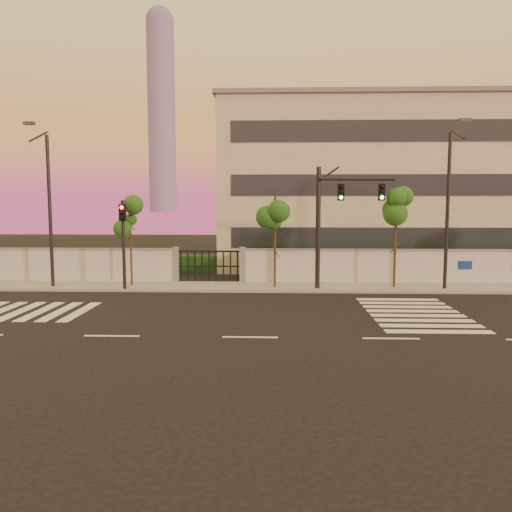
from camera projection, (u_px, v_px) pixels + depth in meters
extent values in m
plane|color=black|center=(250.00, 337.00, 17.80)|extent=(120.00, 120.00, 0.00)
cube|color=gray|center=(259.00, 287.00, 28.23)|extent=(60.00, 3.00, 0.15)
cube|color=#B5B7BD|center=(507.00, 268.00, 29.13)|extent=(31.00, 0.30, 2.00)
cube|color=slate|center=(508.00, 250.00, 29.02)|extent=(31.00, 0.36, 0.12)
cube|color=slate|center=(176.00, 265.00, 29.79)|extent=(0.35, 0.35, 2.20)
cube|color=slate|center=(243.00, 266.00, 29.65)|extent=(0.35, 0.35, 2.20)
cube|color=#103515|center=(401.00, 265.00, 31.81)|extent=(20.00, 2.00, 1.80)
cube|color=#103515|center=(17.00, 266.00, 32.69)|extent=(12.00, 1.80, 1.40)
cube|color=#103515|center=(218.00, 264.00, 34.74)|extent=(6.00, 1.50, 1.20)
cube|color=#B9AF9C|center=(379.00, 188.00, 38.74)|extent=(24.00, 12.00, 12.00)
cube|color=#262D38|center=(396.00, 238.00, 33.12)|extent=(22.00, 0.08, 1.40)
cube|color=#262D38|center=(398.00, 185.00, 32.75)|extent=(22.00, 0.08, 1.40)
cube|color=#262D38|center=(399.00, 131.00, 32.39)|extent=(22.00, 0.08, 1.40)
cube|color=slate|center=(381.00, 107.00, 38.10)|extent=(24.40, 12.40, 0.30)
cylinder|color=slate|center=(162.00, 118.00, 292.66)|extent=(16.00, 16.00, 110.00)
sphere|color=slate|center=(160.00, 21.00, 286.96)|extent=(16.00, 16.00, 16.00)
cube|color=silver|center=(1.00, 311.00, 22.16)|extent=(0.50, 4.00, 0.02)
cube|color=silver|center=(21.00, 311.00, 22.13)|extent=(0.50, 4.00, 0.02)
cube|color=silver|center=(40.00, 311.00, 22.10)|extent=(0.50, 4.00, 0.02)
cube|color=silver|center=(60.00, 311.00, 22.07)|extent=(0.50, 4.00, 0.02)
cube|color=silver|center=(80.00, 312.00, 22.04)|extent=(0.50, 4.00, 0.02)
cube|color=silver|center=(439.00, 332.00, 18.55)|extent=(4.00, 0.50, 0.02)
cube|color=silver|center=(431.00, 326.00, 19.45)|extent=(4.00, 0.50, 0.02)
cube|color=silver|center=(424.00, 321.00, 20.34)|extent=(4.00, 0.50, 0.02)
cube|color=silver|center=(418.00, 316.00, 21.24)|extent=(4.00, 0.50, 0.02)
cube|color=silver|center=(412.00, 311.00, 22.13)|extent=(4.00, 0.50, 0.02)
cube|color=silver|center=(407.00, 307.00, 23.03)|extent=(4.00, 0.50, 0.02)
cube|color=silver|center=(402.00, 303.00, 23.92)|extent=(4.00, 0.50, 0.02)
cube|color=silver|center=(397.00, 300.00, 24.81)|extent=(4.00, 0.50, 0.02)
cube|color=silver|center=(112.00, 336.00, 17.97)|extent=(2.00, 0.15, 0.01)
cube|color=silver|center=(250.00, 337.00, 17.80)|extent=(2.00, 0.15, 0.01)
cube|color=silver|center=(391.00, 339.00, 17.63)|extent=(2.00, 0.15, 0.01)
cylinder|color=#382314|center=(131.00, 242.00, 28.30)|extent=(0.12, 0.12, 5.21)
sphere|color=#164F16|center=(130.00, 214.00, 28.14)|extent=(1.08, 1.08, 1.08)
sphere|color=#164F16|center=(137.00, 228.00, 28.41)|extent=(0.82, 0.82, 0.82)
sphere|color=#164F16|center=(124.00, 224.00, 28.06)|extent=(0.78, 0.78, 0.78)
cylinder|color=#382314|center=(275.00, 243.00, 27.46)|extent=(0.13, 0.13, 5.16)
sphere|color=#164F16|center=(275.00, 215.00, 27.30)|extent=(1.22, 1.22, 1.22)
sphere|color=#164F16|center=(282.00, 229.00, 27.59)|extent=(0.93, 0.93, 0.93)
sphere|color=#164F16|center=(269.00, 225.00, 27.20)|extent=(0.89, 0.89, 0.89)
cylinder|color=#382314|center=(395.00, 239.00, 27.52)|extent=(0.13, 0.13, 5.63)
sphere|color=#164F16|center=(396.00, 208.00, 27.35)|extent=(1.23, 1.23, 1.23)
sphere|color=#164F16|center=(402.00, 224.00, 27.65)|extent=(0.94, 0.94, 0.94)
sphere|color=#164F16|center=(390.00, 219.00, 27.25)|extent=(0.90, 0.90, 0.90)
cylinder|color=black|center=(318.00, 230.00, 27.05)|extent=(0.26, 0.26, 6.73)
cylinder|color=black|center=(357.00, 179.00, 26.70)|extent=(4.12, 0.58, 0.17)
cube|color=black|center=(341.00, 192.00, 26.75)|extent=(0.38, 0.20, 0.98)
sphere|color=#0CF259|center=(341.00, 198.00, 26.67)|extent=(0.22, 0.22, 0.22)
cube|color=black|center=(382.00, 192.00, 26.68)|extent=(0.38, 0.20, 0.98)
sphere|color=#0CF259|center=(382.00, 198.00, 26.60)|extent=(0.22, 0.22, 0.22)
cylinder|color=black|center=(124.00, 246.00, 26.93)|extent=(0.18, 0.18, 4.95)
cube|color=black|center=(122.00, 213.00, 26.70)|extent=(0.38, 0.20, 0.99)
sphere|color=red|center=(122.00, 207.00, 26.55)|extent=(0.22, 0.22, 0.22)
cylinder|color=black|center=(50.00, 213.00, 27.59)|extent=(0.19, 0.19, 8.50)
cylinder|color=black|center=(39.00, 136.00, 26.22)|extent=(0.11, 2.03, 0.83)
cube|color=#3F3F44|center=(29.00, 123.00, 25.21)|extent=(0.53, 0.27, 0.16)
cylinder|color=black|center=(447.00, 213.00, 26.88)|extent=(0.19, 0.19, 8.54)
cylinder|color=black|center=(457.00, 134.00, 25.50)|extent=(0.11, 2.04, 0.83)
cube|color=#3F3F44|center=(465.00, 120.00, 24.49)|extent=(0.53, 0.27, 0.16)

